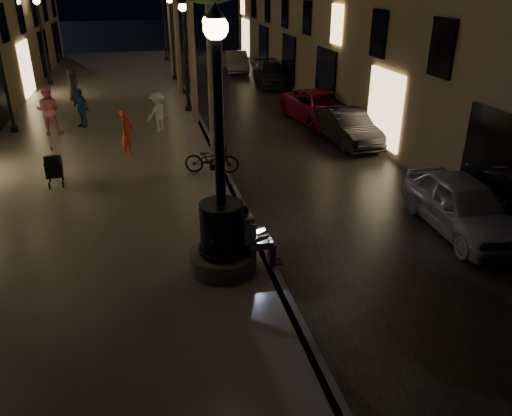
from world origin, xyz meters
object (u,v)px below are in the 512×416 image
object	(u,v)px
fountain_lamppost	(222,226)
car_second	(347,127)
seated_man_laptop	(252,234)
car_fifth	(236,62)
lamp_curb_a	(210,73)
car_rear	(271,74)
lamp_curb_b	(185,42)
lamp_curb_d	(163,17)
stroller	(54,167)
car_front	(463,205)
lamp_left_c	(41,29)
pedestrian_red	(127,133)
pedestrian_dark	(73,85)
pedestrian_blue	(81,108)
car_third	(322,108)
lamp_curb_c	(171,26)
pedestrian_white	(158,112)
bicycle	(212,159)
pedestrian_pink	(48,110)

from	to	relation	value
fountain_lamppost	car_second	xyz separation A→B (m)	(6.13, 8.26, -0.58)
seated_man_laptop	car_fifth	world-z (taller)	seated_man_laptop
lamp_curb_a	car_rear	distance (m)	15.30
car_rear	lamp_curb_b	bearing A→B (deg)	-126.67
car_rear	car_fifth	xyz separation A→B (m)	(-1.11, 5.02, 0.02)
lamp_curb_a	lamp_curb_d	size ratio (longest dim) A/B	1.00
stroller	car_rear	xyz separation A→B (m)	(10.24, 14.31, -0.12)
car_front	lamp_left_c	bearing A→B (deg)	122.74
pedestrian_red	pedestrian_dark	bearing A→B (deg)	41.68
stroller	pedestrian_blue	world-z (taller)	pedestrian_blue
lamp_curb_a	car_rear	size ratio (longest dim) A/B	1.09
lamp_left_c	car_third	xyz separation A→B (m)	(12.60, -10.76, -2.55)
lamp_curb_c	pedestrian_white	bearing A→B (deg)	-97.54
lamp_curb_b	car_third	world-z (taller)	lamp_curb_b
stroller	car_fifth	distance (m)	21.38
car_third	lamp_curb_b	bearing A→B (deg)	147.90
lamp_curb_c	stroller	distance (m)	17.13
seated_man_laptop	car_second	world-z (taller)	seated_man_laptop
lamp_left_c	car_third	size ratio (longest dim) A/B	0.98
car_rear	pedestrian_red	distance (m)	14.47
stroller	car_second	size ratio (longest dim) A/B	0.29
pedestrian_white	pedestrian_blue	distance (m)	3.33
car_rear	bicycle	bearing A→B (deg)	-105.72
lamp_curb_d	pedestrian_blue	size ratio (longest dim) A/B	3.05
car_rear	pedestrian_dark	xyz separation A→B (m)	(-10.77, -2.93, 0.38)
lamp_curb_b	car_front	world-z (taller)	lamp_curb_b
car_rear	lamp_curb_d	bearing A→B (deg)	124.56
fountain_lamppost	stroller	bearing A→B (deg)	125.21
fountain_lamppost	seated_man_laptop	xyz separation A→B (m)	(0.61, 0.00, -0.28)
lamp_curb_a	car_second	size ratio (longest dim) A/B	1.25
lamp_curb_a	lamp_curb_b	distance (m)	8.00
lamp_curb_c	car_third	distance (m)	12.35
lamp_curb_a	car_third	bearing A→B (deg)	43.60
lamp_curb_a	car_second	bearing A→B (deg)	22.57
pedestrian_pink	pedestrian_blue	distance (m)	1.37
pedestrian_blue	pedestrian_dark	distance (m)	4.99
lamp_curb_c	lamp_left_c	distance (m)	7.10
seated_man_laptop	lamp_left_c	size ratio (longest dim) A/B	0.29
seated_man_laptop	bicycle	world-z (taller)	seated_man_laptop
car_second	pedestrian_red	world-z (taller)	pedestrian_red
car_second	pedestrian_white	distance (m)	7.37
lamp_curb_a	pedestrian_red	distance (m)	4.06
car_rear	bicycle	distance (m)	15.37
lamp_curb_a	bicycle	world-z (taller)	lamp_curb_a
pedestrian_pink	pedestrian_white	bearing A→B (deg)	-179.14
car_fifth	pedestrian_white	bearing A→B (deg)	-106.63
bicycle	car_fifth	bearing A→B (deg)	2.78
lamp_curb_c	pedestrian_pink	xyz separation A→B (m)	(-5.61, -10.61, -2.10)
fountain_lamppost	bicycle	size ratio (longest dim) A/B	3.07
car_fifth	pedestrian_red	size ratio (longest dim) A/B	2.54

